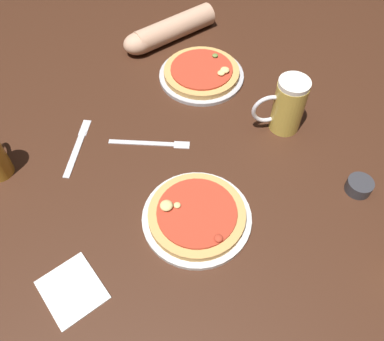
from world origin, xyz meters
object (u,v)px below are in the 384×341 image
object	(u,v)px
pizza_plate_near	(197,216)
knife_right	(77,147)
fork_left	(151,143)
pizza_plate_far	(202,73)
napkin_folded	(72,290)
beer_mug_dark	(287,105)
diner_arm	(166,31)
ramekin_sauce	(359,186)

from	to	relation	value
pizza_plate_near	knife_right	world-z (taller)	pizza_plate_near
fork_left	knife_right	distance (m)	0.21
pizza_plate_near	pizza_plate_far	xyz separation A→B (m)	(0.25, 0.46, -0.00)
pizza_plate_near	fork_left	size ratio (longest dim) A/B	1.29
napkin_folded	knife_right	distance (m)	0.41
pizza_plate_far	beer_mug_dark	bearing A→B (deg)	-69.46
diner_arm	knife_right	bearing A→B (deg)	-141.80
ramekin_sauce	diner_arm	world-z (taller)	diner_arm
pizza_plate_far	pizza_plate_near	bearing A→B (deg)	-118.61
ramekin_sauce	knife_right	distance (m)	0.76
pizza_plate_near	beer_mug_dark	size ratio (longest dim) A/B	1.60
beer_mug_dark	fork_left	xyz separation A→B (m)	(-0.37, 0.11, -0.08)
pizza_plate_near	knife_right	xyz separation A→B (m)	(-0.20, 0.35, -0.01)
beer_mug_dark	napkin_folded	xyz separation A→B (m)	(-0.69, -0.20, -0.08)
knife_right	pizza_plate_near	bearing A→B (deg)	-61.09
napkin_folded	pizza_plate_far	bearing A→B (deg)	40.93
fork_left	knife_right	size ratio (longest dim) A/B	1.11
ramekin_sauce	knife_right	size ratio (longest dim) A/B	0.35
beer_mug_dark	ramekin_sauce	xyz separation A→B (m)	(0.05, -0.27, -0.07)
knife_right	fork_left	bearing A→B (deg)	-22.75
beer_mug_dark	ramekin_sauce	distance (m)	0.29
napkin_folded	knife_right	xyz separation A→B (m)	(0.13, 0.39, -0.00)
knife_right	diner_arm	distance (m)	0.54
beer_mug_dark	fork_left	world-z (taller)	beer_mug_dark
pizza_plate_near	ramekin_sauce	xyz separation A→B (m)	(0.41, -0.11, 0.00)
beer_mug_dark	diner_arm	size ratio (longest dim) A/B	0.48
ramekin_sauce	beer_mug_dark	bearing A→B (deg)	100.09
beer_mug_dark	diner_arm	world-z (taller)	beer_mug_dark
napkin_folded	knife_right	size ratio (longest dim) A/B	0.72
fork_left	ramekin_sauce	bearing A→B (deg)	-42.44
knife_right	beer_mug_dark	bearing A→B (deg)	-18.55
beer_mug_dark	knife_right	xyz separation A→B (m)	(-0.56, 0.19, -0.08)
beer_mug_dark	ramekin_sauce	bearing A→B (deg)	-79.91
pizza_plate_near	pizza_plate_far	distance (m)	0.53
pizza_plate_far	knife_right	size ratio (longest dim) A/B	1.45
pizza_plate_near	beer_mug_dark	distance (m)	0.41
pizza_plate_near	ramekin_sauce	world-z (taller)	pizza_plate_near
diner_arm	fork_left	bearing A→B (deg)	-119.53
pizza_plate_far	diner_arm	world-z (taller)	diner_arm
ramekin_sauce	knife_right	world-z (taller)	ramekin_sauce
beer_mug_dark	ramekin_sauce	world-z (taller)	beer_mug_dark
knife_right	diner_arm	bearing A→B (deg)	38.20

